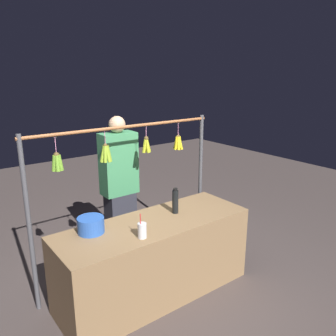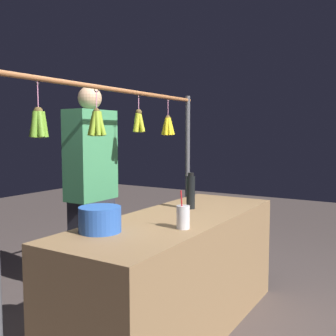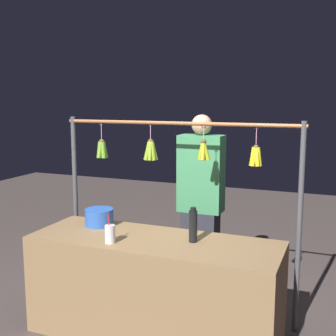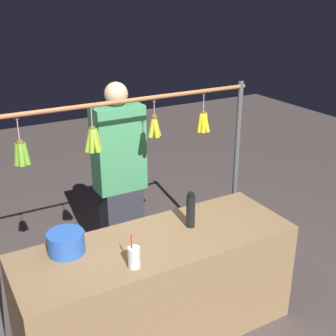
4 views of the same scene
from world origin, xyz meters
TOP-DOWN VIEW (x-y plane):
  - ground_plane at (0.00, 0.00)m, footprint 12.00×12.00m
  - market_counter at (0.00, 0.00)m, footprint 1.98×0.69m
  - display_rack at (0.03, -0.49)m, footprint 2.15×0.13m
  - water_bottle at (-0.30, -0.05)m, footprint 0.06×0.06m
  - blue_bucket at (0.59, -0.17)m, footprint 0.24×0.24m
  - drink_cup at (0.27, 0.21)m, footprint 0.08×0.08m
  - vendor_person at (-0.10, -0.86)m, footprint 0.41×0.22m

SIDE VIEW (x-z plane):
  - ground_plane at x=0.00m, z-range 0.00..0.00m
  - market_counter at x=0.00m, z-range 0.00..0.80m
  - vendor_person at x=-0.10m, z-range -0.01..1.73m
  - drink_cup at x=0.27m, z-range 0.76..0.99m
  - blue_bucket at x=0.59m, z-range 0.80..0.95m
  - water_bottle at x=-0.30m, z-range 0.80..1.07m
  - display_rack at x=0.03m, z-range 0.34..2.06m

